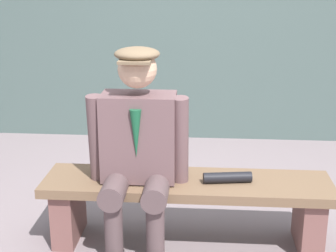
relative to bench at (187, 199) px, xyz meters
name	(u,v)px	position (x,y,z in m)	size (l,w,h in m)	color
ground_plane	(186,241)	(0.00, 0.00, -0.31)	(30.00, 30.00, 0.00)	slate
bench	(187,199)	(0.00, 0.00, 0.00)	(1.80, 0.44, 0.43)	brown
seated_man	(138,143)	(0.30, 0.06, 0.38)	(0.61, 0.58, 1.26)	brown
rolled_magazine	(227,178)	(-0.25, 0.02, 0.16)	(0.07, 0.07, 0.30)	black
stadium_wall	(197,16)	(0.00, -2.25, 0.95)	(12.00, 0.24, 2.50)	#485A57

